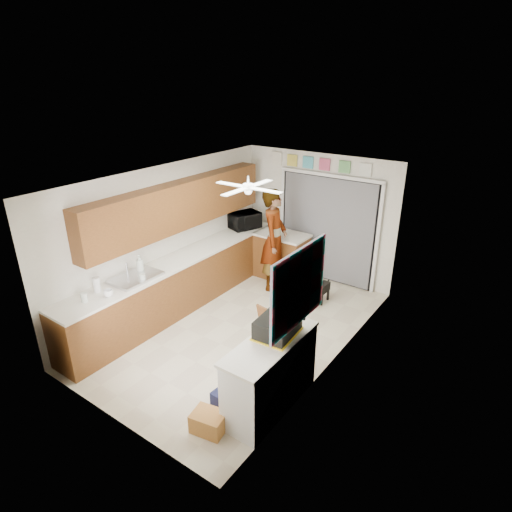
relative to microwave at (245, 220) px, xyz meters
The scene contains 42 objects.
floor 2.52m from the microwave, 54.83° to the right, with size 5.00×5.00×0.00m, color beige.
ceiling 2.66m from the microwave, 54.83° to the right, with size 5.00×5.00×0.00m, color white.
wall_back 1.46m from the microwave, 26.35° to the left, with size 3.20×3.20×0.00m, color white.
wall_front 4.55m from the microwave, 73.30° to the right, with size 3.20×3.20×0.00m, color white.
wall_left 1.88m from the microwave, 99.02° to the right, with size 5.00×5.00×0.00m, color white.
wall_right 3.45m from the microwave, 32.53° to the right, with size 5.00×5.00×0.00m, color white.
left_base_cabinets 1.97m from the microwave, 89.82° to the right, with size 0.60×4.80×0.90m, color brown.
left_countertop 1.86m from the microwave, 89.51° to the right, with size 0.62×4.80×0.04m, color white.
upper_cabinets 1.80m from the microwave, 94.64° to the right, with size 0.32×4.00×0.80m, color brown.
sink_basin 2.86m from the microwave, 89.68° to the right, with size 0.50×0.76×0.06m, color silver.
faucet 2.86m from the microwave, 93.49° to the right, with size 0.03×0.03×0.22m, color silver.
peninsula_base 1.05m from the microwave, 10.32° to the left, with size 1.00×0.60×0.90m, color brown.
peninsula_top 0.84m from the microwave, 10.32° to the left, with size 1.04×0.64×0.04m, color white.
back_opening_recess 1.67m from the microwave, 21.62° to the left, with size 2.00×0.06×2.10m, color black.
curtain_panel 1.66m from the microwave, 20.34° to the left, with size 1.90×0.03×2.05m, color gray.
door_trim_left 0.80m from the microwave, 47.60° to the left, with size 0.06×0.04×2.10m, color white.
door_trim_right 2.64m from the microwave, 12.83° to the left, with size 0.06×0.04×2.10m, color white.
door_trim_head 1.95m from the microwave, 20.66° to the left, with size 2.10×0.04×0.06m, color white.
header_frame_0 1.52m from the microwave, 41.15° to the left, with size 0.22×0.02×0.22m, color gold.
header_frame_1 1.71m from the microwave, 30.29° to the left, with size 0.22×0.02×0.22m, color #47AABD.
header_frame_2 1.95m from the microwave, 23.69° to the left, with size 0.22×0.02×0.22m, color #CB4C72.
header_frame_3 2.25m from the microwave, 18.85° to the left, with size 0.22×0.02×0.22m, color #60A961.
header_frame_4 2.58m from the microwave, 15.62° to the left, with size 0.22×0.02×0.22m, color silver.
route66_sign 1.39m from the microwave, 60.02° to the left, with size 0.22×0.02×0.26m, color silver.
right_counter_base 4.10m from the microwave, 48.98° to the right, with size 0.50×1.40×0.90m, color white.
right_counter_top 4.04m from the microwave, 49.09° to the right, with size 0.54×1.44×0.04m, color white.
abstract_painting 4.09m from the microwave, 44.68° to the right, with size 0.03×1.15×0.95m, color #ED577B.
ceiling_fan 2.43m from the microwave, 51.70° to the right, with size 1.14×1.14×0.24m, color white.
microwave is the anchor object (origin of this frame).
soap_bottle 2.66m from the microwave, 92.07° to the right, with size 0.12×0.12×0.31m, color silver.
cup 3.46m from the microwave, 87.48° to the right, with size 0.13×0.13×0.11m, color white.
jar_a 2.86m from the microwave, 86.41° to the right, with size 0.09×0.09×0.12m, color silver.
jar_b 3.75m from the microwave, 89.85° to the right, with size 0.09×0.09×0.14m, color silver.
paper_towel_roll 3.46m from the microwave, 91.74° to the right, with size 0.10×0.10×0.22m, color white.
suitcase 3.89m from the microwave, 47.58° to the right, with size 0.41×0.55×0.23m, color black.
suitcase_rim 3.90m from the microwave, 47.58° to the right, with size 0.44×0.58×0.02m, color yellow.
suitcase_lid 3.69m from the microwave, 44.53° to the right, with size 0.42×0.03×0.50m, color black.
cardboard_box 4.58m from the microwave, 58.93° to the right, with size 0.39×0.29×0.24m, color #C2823D.
navy_crate 4.23m from the microwave, 55.89° to the right, with size 0.41×0.34×0.25m, color #151836.
cabinet_door_panel 2.84m from the microwave, 45.54° to the right, with size 0.42×0.03×0.64m, color brown.
man 0.97m from the microwave, 18.41° to the right, with size 0.72×0.47×1.96m, color white.
dog 2.19m from the microwave, ahead, with size 0.21×0.50×0.39m, color black.
Camera 1 is at (3.65, -4.77, 3.87)m, focal length 30.00 mm.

